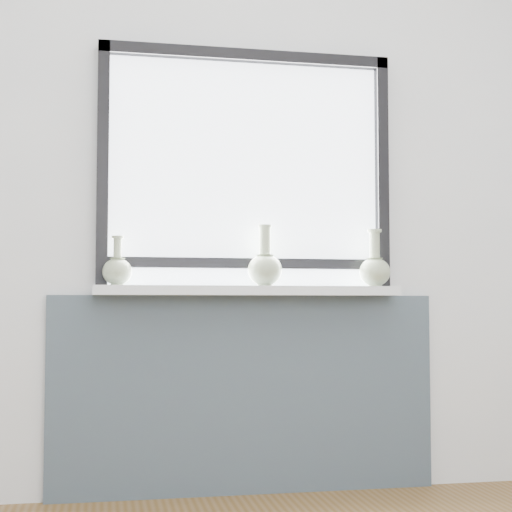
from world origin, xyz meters
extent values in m
cube|color=silver|center=(0.00, 1.81, 1.30)|extent=(3.60, 0.02, 2.60)
cube|color=#3D4856|center=(0.00, 1.78, 0.43)|extent=(1.70, 0.03, 0.86)
cube|color=silver|center=(0.00, 1.71, 0.88)|extent=(1.32, 0.18, 0.04)
cube|color=black|center=(-0.62, 1.76, 1.43)|extent=(0.05, 0.06, 1.05)
cube|color=black|center=(0.62, 1.76, 1.43)|extent=(0.05, 0.06, 1.05)
cube|color=black|center=(0.00, 1.76, 1.92)|extent=(1.30, 0.06, 0.05)
cube|color=black|center=(0.00, 1.76, 1.00)|extent=(1.20, 0.05, 0.04)
cube|color=white|center=(0.00, 1.79, 1.40)|extent=(1.20, 0.01, 1.00)
cylinder|color=#A3B590|center=(-0.56, 1.70, 0.90)|extent=(0.06, 0.06, 0.01)
ellipsoid|color=#A3B590|center=(-0.56, 1.70, 0.96)|extent=(0.12, 0.12, 0.11)
cone|color=#A3B590|center=(-0.56, 1.70, 1.00)|extent=(0.07, 0.07, 0.03)
cylinder|color=#A3B590|center=(-0.56, 1.70, 1.05)|extent=(0.04, 0.04, 0.10)
cylinder|color=#A3B590|center=(-0.56, 1.70, 1.10)|extent=(0.05, 0.05, 0.01)
cylinder|color=#A3B590|center=(0.07, 1.70, 0.90)|extent=(0.07, 0.07, 0.01)
ellipsoid|color=#A3B590|center=(0.07, 1.70, 0.97)|extent=(0.15, 0.15, 0.14)
cone|color=#A3B590|center=(0.07, 1.70, 1.02)|extent=(0.08, 0.08, 0.03)
cylinder|color=#A3B590|center=(0.07, 1.70, 1.09)|extent=(0.05, 0.05, 0.14)
cylinder|color=#A3B590|center=(0.07, 1.70, 1.16)|extent=(0.06, 0.06, 0.01)
cylinder|color=#A3B590|center=(0.56, 1.68, 0.90)|extent=(0.06, 0.06, 0.01)
ellipsoid|color=#A3B590|center=(0.56, 1.68, 0.96)|extent=(0.14, 0.14, 0.13)
cone|color=#A3B590|center=(0.56, 1.68, 1.01)|extent=(0.08, 0.08, 0.03)
cylinder|color=#A3B590|center=(0.56, 1.68, 1.07)|extent=(0.04, 0.04, 0.13)
cylinder|color=#A3B590|center=(0.56, 1.68, 1.15)|extent=(0.06, 0.06, 0.01)
camera|label=1|loc=(-0.61, -1.61, 0.82)|focal=55.00mm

